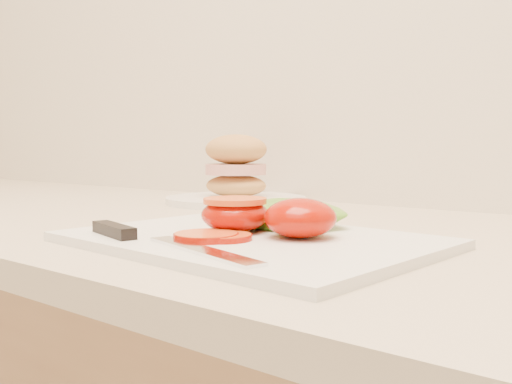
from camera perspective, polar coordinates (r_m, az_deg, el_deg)
The scene contains 8 objects.
cutting_board at distance 0.60m, azimuth -0.60°, elevation -4.84°, with size 0.37×0.27×0.01m, color white.
tomato_half_dome at distance 0.58m, azimuth 4.45°, elevation -2.59°, with size 0.07×0.07×0.04m, color #B11701.
tomato_half_cut at distance 0.62m, azimuth -2.11°, elevation -2.13°, with size 0.07×0.07×0.04m.
tomato_slice_0 at distance 0.57m, azimuth -5.02°, elevation -4.43°, with size 0.06×0.06×0.01m, color orange.
tomato_slice_1 at distance 0.57m, azimuth -3.28°, elevation -4.50°, with size 0.06×0.06×0.01m, color orange.
lettuce_leaf_0 at distance 0.66m, azimuth 2.97°, elevation -2.31°, with size 0.14×0.10×0.03m, color #63A02A.
knife at distance 0.57m, azimuth -11.04°, elevation -4.45°, with size 0.26×0.06×0.01m.
sandwich_plate at distance 1.03m, azimuth -2.02°, elevation 1.37°, with size 0.25×0.25×0.12m.
Camera 1 is at (-0.06, 1.09, 1.03)m, focal length 40.00 mm.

